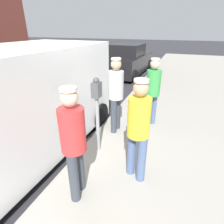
# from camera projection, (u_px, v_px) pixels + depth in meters

# --- Properties ---
(ground_plane) EXTENTS (80.00, 80.00, 0.00)m
(ground_plane) POSITION_uv_depth(u_px,v_px,m) (58.00, 133.00, 4.73)
(ground_plane) COLOR #2D2D33
(sidewalk_slab) EXTENTS (5.00, 32.00, 0.15)m
(sidewalk_slab) POSITION_uv_depth(u_px,v_px,m) (209.00, 163.00, 3.56)
(sidewalk_slab) COLOR #9E998E
(sidewalk_slab) RESTS_ON ground
(parking_meter_near) EXTENTS (0.14, 0.18, 1.52)m
(parking_meter_near) POSITION_uv_depth(u_px,v_px,m) (97.00, 103.00, 3.43)
(parking_meter_near) COLOR gray
(parking_meter_near) RESTS_ON sidewalk_slab
(pedestrian_in_green) EXTENTS (0.34, 0.34, 1.69)m
(pedestrian_in_green) POSITION_uv_depth(u_px,v_px,m) (153.00, 89.00, 4.44)
(pedestrian_in_green) COLOR #4C608C
(pedestrian_in_green) RESTS_ON sidewalk_slab
(pedestrian_in_yellow) EXTENTS (0.34, 0.34, 1.69)m
(pedestrian_in_yellow) POSITION_uv_depth(u_px,v_px,m) (138.00, 126.00, 2.76)
(pedestrian_in_yellow) COLOR #4C608C
(pedestrian_in_yellow) RESTS_ON sidewalk_slab
(pedestrian_in_gray) EXTENTS (0.34, 0.36, 1.73)m
(pedestrian_in_gray) POSITION_uv_depth(u_px,v_px,m) (116.00, 91.00, 4.16)
(pedestrian_in_gray) COLOR #383D47
(pedestrian_in_gray) RESTS_ON sidewalk_slab
(pedestrian_in_red) EXTENTS (0.34, 0.36, 1.68)m
(pedestrian_in_red) POSITION_uv_depth(u_px,v_px,m) (73.00, 140.00, 2.44)
(pedestrian_in_red) COLOR #383D47
(pedestrian_in_red) RESTS_ON sidewalk_slab
(parked_sedan_ahead) EXTENTS (2.07, 4.46, 1.65)m
(parked_sedan_ahead) POSITION_uv_depth(u_px,v_px,m) (128.00, 61.00, 10.43)
(parked_sedan_ahead) COLOR black
(parked_sedan_ahead) RESTS_ON ground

